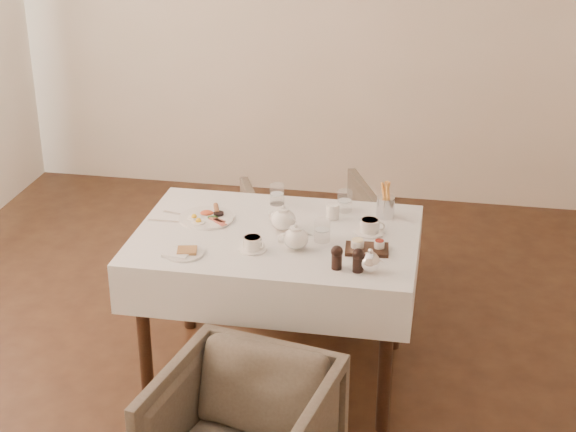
# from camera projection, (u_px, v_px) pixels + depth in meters

# --- Properties ---
(table) EXTENTS (1.28, 0.88, 0.75)m
(table) POSITION_uv_depth(u_px,v_px,m) (277.00, 256.00, 4.04)
(table) COLOR black
(table) RESTS_ON ground
(armchair_far) EXTENTS (0.90, 0.91, 0.64)m
(armchair_far) POSITION_uv_depth(u_px,v_px,m) (311.00, 243.00, 4.90)
(armchair_far) COLOR #4C4237
(armchair_far) RESTS_ON ground
(breakfast_plate) EXTENTS (0.26, 0.26, 0.03)m
(breakfast_plate) POSITION_uv_depth(u_px,v_px,m) (207.00, 217.00, 4.14)
(breakfast_plate) COLOR white
(breakfast_plate) RESTS_ON table
(side_plate) EXTENTS (0.17, 0.17, 0.02)m
(side_plate) POSITION_uv_depth(u_px,v_px,m) (183.00, 253.00, 3.80)
(side_plate) COLOR white
(side_plate) RESTS_ON table
(teapot_centre) EXTENTS (0.19, 0.17, 0.13)m
(teapot_centre) POSITION_uv_depth(u_px,v_px,m) (283.00, 218.00, 4.00)
(teapot_centre) COLOR white
(teapot_centre) RESTS_ON table
(teapot_front) EXTENTS (0.19, 0.17, 0.12)m
(teapot_front) POSITION_uv_depth(u_px,v_px,m) (296.00, 237.00, 3.83)
(teapot_front) COLOR white
(teapot_front) RESTS_ON table
(creamer) EXTENTS (0.08, 0.08, 0.07)m
(creamer) POSITION_uv_depth(u_px,v_px,m) (333.00, 211.00, 4.13)
(creamer) COLOR white
(creamer) RESTS_ON table
(teacup_near) EXTENTS (0.12, 0.12, 0.06)m
(teacup_near) POSITION_uv_depth(u_px,v_px,m) (253.00, 244.00, 3.83)
(teacup_near) COLOR white
(teacup_near) RESTS_ON table
(teacup_far) EXTENTS (0.14, 0.14, 0.07)m
(teacup_far) POSITION_uv_depth(u_px,v_px,m) (370.00, 227.00, 3.99)
(teacup_far) COLOR white
(teacup_far) RESTS_ON table
(glass_left) EXTENTS (0.09, 0.09, 0.10)m
(glass_left) POSITION_uv_depth(u_px,v_px,m) (277.00, 194.00, 4.28)
(glass_left) COLOR silver
(glass_left) RESTS_ON table
(glass_mid) EXTENTS (0.10, 0.10, 0.10)m
(glass_mid) POSITION_uv_depth(u_px,v_px,m) (322.00, 230.00, 3.91)
(glass_mid) COLOR silver
(glass_mid) RESTS_ON table
(glass_right) EXTENTS (0.09, 0.09, 0.10)m
(glass_right) POSITION_uv_depth(u_px,v_px,m) (345.00, 201.00, 4.21)
(glass_right) COLOR silver
(glass_right) RESTS_ON table
(condiment_board) EXTENTS (0.20, 0.14, 0.05)m
(condiment_board) POSITION_uv_depth(u_px,v_px,m) (367.00, 248.00, 3.83)
(condiment_board) COLOR black
(condiment_board) RESTS_ON table
(pepper_mill_left) EXTENTS (0.07, 0.07, 0.11)m
(pepper_mill_left) POSITION_uv_depth(u_px,v_px,m) (337.00, 257.00, 3.66)
(pepper_mill_left) COLOR black
(pepper_mill_left) RESTS_ON table
(pepper_mill_right) EXTENTS (0.06, 0.06, 0.11)m
(pepper_mill_right) POSITION_uv_depth(u_px,v_px,m) (358.00, 260.00, 3.64)
(pepper_mill_right) COLOR black
(pepper_mill_right) RESTS_ON table
(silver_pot) EXTENTS (0.11, 0.09, 0.11)m
(silver_pot) POSITION_uv_depth(u_px,v_px,m) (370.00, 260.00, 3.63)
(silver_pot) COLOR white
(silver_pot) RESTS_ON table
(fries_cup) EXTENTS (0.09, 0.09, 0.18)m
(fries_cup) POSITION_uv_depth(u_px,v_px,m) (386.00, 201.00, 4.13)
(fries_cup) COLOR silver
(fries_cup) RESTS_ON table
(cutlery_fork) EXTENTS (0.20, 0.06, 0.00)m
(cutlery_fork) POSITION_uv_depth(u_px,v_px,m) (182.00, 215.00, 4.18)
(cutlery_fork) COLOR silver
(cutlery_fork) RESTS_ON table
(cutlery_knife) EXTENTS (0.19, 0.02, 0.00)m
(cutlery_knife) POSITION_uv_depth(u_px,v_px,m) (167.00, 221.00, 4.11)
(cutlery_knife) COLOR silver
(cutlery_knife) RESTS_ON table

